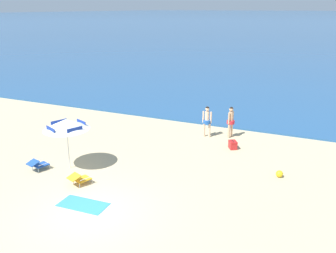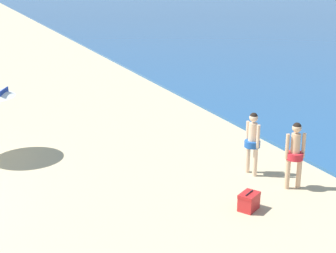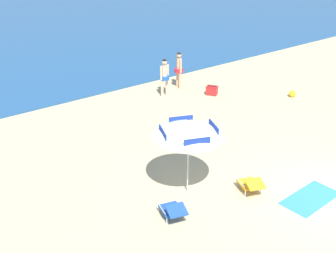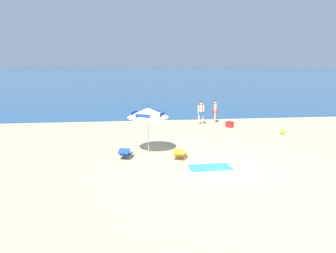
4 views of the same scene
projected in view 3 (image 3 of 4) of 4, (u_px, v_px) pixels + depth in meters
ground_plane at (332, 196)px, 12.11m from camera, size 800.00×800.00×0.00m
beach_umbrella_striped_main at (189, 128)px, 11.47m from camera, size 2.55×2.55×2.32m
lounge_chair_under_umbrella at (173, 210)px, 11.06m from camera, size 0.74×0.97×0.50m
lounge_chair_beside_umbrella at (251, 184)px, 12.18m from camera, size 0.80×0.99×0.50m
person_standing_near_shore at (164, 75)px, 18.87m from camera, size 0.51×0.42×1.71m
person_standing_beside at (179, 67)px, 19.87m from camera, size 0.42×0.50×1.71m
cooler_box at (212, 90)px, 19.35m from camera, size 0.56×0.60×0.43m
beach_ball at (292, 94)px, 19.12m from camera, size 0.30×0.30×0.30m
beach_towel at (310, 198)px, 12.01m from camera, size 1.84×0.99×0.01m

